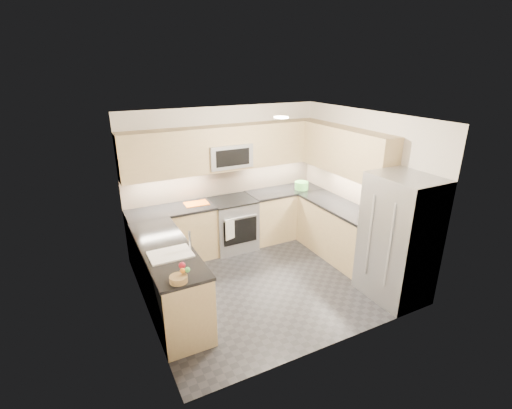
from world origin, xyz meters
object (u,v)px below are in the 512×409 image
object	(u,v)px
microwave	(228,155)
cutting_board	(196,204)
utensil_bowl	(301,186)
fruit_basket	(179,279)
refrigerator	(399,239)
gas_range	(233,224)

from	to	relation	value
microwave	cutting_board	xyz separation A→B (m)	(-0.63, -0.07, -0.75)
utensil_bowl	fruit_basket	size ratio (longest dim) A/B	1.30
microwave	refrigerator	xyz separation A→B (m)	(1.45, -2.55, -0.80)
microwave	utensil_bowl	world-z (taller)	microwave
fruit_basket	gas_range	bearing A→B (deg)	53.91
cutting_board	gas_range	bearing A→B (deg)	-5.03
cutting_board	fruit_basket	size ratio (longest dim) A/B	2.01
utensil_bowl	cutting_board	bearing A→B (deg)	175.81
refrigerator	microwave	bearing A→B (deg)	119.62
microwave	cutting_board	size ratio (longest dim) A/B	1.93
refrigerator	utensil_bowl	world-z (taller)	refrigerator
utensil_bowl	fruit_basket	world-z (taller)	utensil_bowl
microwave	refrigerator	size ratio (longest dim) A/B	0.42
utensil_bowl	cutting_board	xyz separation A→B (m)	(-2.03, 0.15, -0.07)
gas_range	fruit_basket	size ratio (longest dim) A/B	4.64
gas_range	microwave	bearing A→B (deg)	90.00
gas_range	fruit_basket	distance (m)	2.73
cutting_board	fruit_basket	bearing A→B (deg)	-113.02
microwave	refrigerator	bearing A→B (deg)	-60.38
utensil_bowl	microwave	bearing A→B (deg)	171.11
gas_range	microwave	distance (m)	1.25
refrigerator	fruit_basket	size ratio (longest dim) A/B	9.18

